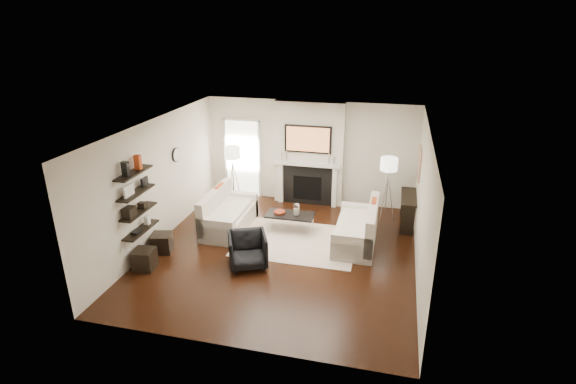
% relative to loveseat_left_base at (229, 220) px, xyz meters
% --- Properties ---
extents(room_envelope, '(6.00, 6.00, 6.00)m').
position_rel_loveseat_left_base_xyz_m(room_envelope, '(1.48, -0.84, 1.14)').
color(room_envelope, black).
rests_on(room_envelope, ground).
extents(chimney_breast, '(1.80, 0.25, 2.70)m').
position_rel_loveseat_left_base_xyz_m(chimney_breast, '(1.48, 2.03, 1.14)').
color(chimney_breast, silver).
rests_on(chimney_breast, floor).
extents(fireplace_surround, '(1.30, 0.02, 1.04)m').
position_rel_loveseat_left_base_xyz_m(fireplace_surround, '(1.48, 1.90, 0.31)').
color(fireplace_surround, black).
rests_on(fireplace_surround, floor).
extents(firebox, '(0.75, 0.02, 0.65)m').
position_rel_loveseat_left_base_xyz_m(firebox, '(1.48, 1.89, 0.24)').
color(firebox, black).
rests_on(firebox, floor).
extents(mantel_pilaster_l, '(0.12, 0.08, 1.10)m').
position_rel_loveseat_left_base_xyz_m(mantel_pilaster_l, '(0.76, 1.87, 0.34)').
color(mantel_pilaster_l, white).
rests_on(mantel_pilaster_l, floor).
extents(mantel_pilaster_r, '(0.12, 0.08, 1.10)m').
position_rel_loveseat_left_base_xyz_m(mantel_pilaster_r, '(2.20, 1.87, 0.34)').
color(mantel_pilaster_r, white).
rests_on(mantel_pilaster_r, floor).
extents(mantel_shelf, '(1.70, 0.18, 0.07)m').
position_rel_loveseat_left_base_xyz_m(mantel_shelf, '(1.48, 1.85, 0.91)').
color(mantel_shelf, white).
rests_on(mantel_shelf, chimney_breast).
extents(tv_body, '(1.20, 0.06, 0.70)m').
position_rel_loveseat_left_base_xyz_m(tv_body, '(1.48, 1.87, 1.57)').
color(tv_body, black).
rests_on(tv_body, chimney_breast).
extents(tv_screen, '(1.10, 0.00, 0.62)m').
position_rel_loveseat_left_base_xyz_m(tv_screen, '(1.48, 1.84, 1.57)').
color(tv_screen, '#BF723F').
rests_on(tv_screen, tv_body).
extents(candlestick_l_tall, '(0.04, 0.04, 0.30)m').
position_rel_loveseat_left_base_xyz_m(candlestick_l_tall, '(0.93, 1.86, 1.09)').
color(candlestick_l_tall, silver).
rests_on(candlestick_l_tall, mantel_shelf).
extents(candlestick_l_short, '(0.04, 0.04, 0.24)m').
position_rel_loveseat_left_base_xyz_m(candlestick_l_short, '(0.80, 1.86, 1.06)').
color(candlestick_l_short, silver).
rests_on(candlestick_l_short, mantel_shelf).
extents(candlestick_r_tall, '(0.04, 0.04, 0.30)m').
position_rel_loveseat_left_base_xyz_m(candlestick_r_tall, '(2.03, 1.86, 1.09)').
color(candlestick_r_tall, silver).
rests_on(candlestick_r_tall, mantel_shelf).
extents(candlestick_r_short, '(0.04, 0.04, 0.24)m').
position_rel_loveseat_left_base_xyz_m(candlestick_r_short, '(2.16, 1.86, 1.06)').
color(candlestick_r_short, silver).
rests_on(candlestick_r_short, mantel_shelf).
extents(hallway_panel, '(0.90, 0.02, 2.10)m').
position_rel_loveseat_left_base_xyz_m(hallway_panel, '(-0.37, 2.14, 0.84)').
color(hallway_panel, white).
rests_on(hallway_panel, floor).
extents(door_trim_l, '(0.06, 0.06, 2.16)m').
position_rel_loveseat_left_base_xyz_m(door_trim_l, '(-0.85, 2.12, 0.84)').
color(door_trim_l, white).
rests_on(door_trim_l, floor).
extents(door_trim_r, '(0.06, 0.06, 2.16)m').
position_rel_loveseat_left_base_xyz_m(door_trim_r, '(0.11, 2.12, 0.84)').
color(door_trim_r, white).
rests_on(door_trim_r, floor).
extents(door_trim_top, '(1.02, 0.06, 0.06)m').
position_rel_loveseat_left_base_xyz_m(door_trim_top, '(-0.37, 2.12, 1.92)').
color(door_trim_top, white).
rests_on(door_trim_top, wall_back).
extents(rug, '(2.60, 2.00, 0.01)m').
position_rel_loveseat_left_base_xyz_m(rug, '(1.69, -0.28, -0.20)').
color(rug, beige).
rests_on(rug, floor).
extents(loveseat_left_base, '(0.85, 1.80, 0.42)m').
position_rel_loveseat_left_base_xyz_m(loveseat_left_base, '(0.00, 0.00, 0.00)').
color(loveseat_left_base, silver).
rests_on(loveseat_left_base, floor).
extents(loveseat_left_back, '(0.18, 1.80, 0.80)m').
position_rel_loveseat_left_base_xyz_m(loveseat_left_back, '(-0.33, 0.00, 0.32)').
color(loveseat_left_back, silver).
rests_on(loveseat_left_back, floor).
extents(loveseat_left_arm_n, '(0.85, 0.18, 0.60)m').
position_rel_loveseat_left_base_xyz_m(loveseat_left_arm_n, '(0.00, -0.81, 0.09)').
color(loveseat_left_arm_n, silver).
rests_on(loveseat_left_arm_n, floor).
extents(loveseat_left_arm_s, '(0.85, 0.18, 0.60)m').
position_rel_loveseat_left_base_xyz_m(loveseat_left_arm_s, '(0.00, 0.81, 0.09)').
color(loveseat_left_arm_s, silver).
rests_on(loveseat_left_arm_s, floor).
extents(loveseat_left_cushion, '(0.63, 1.44, 0.10)m').
position_rel_loveseat_left_base_xyz_m(loveseat_left_cushion, '(0.05, 0.00, 0.26)').
color(loveseat_left_cushion, silver).
rests_on(loveseat_left_cushion, loveseat_left_base).
extents(pillow_left_orange, '(0.10, 0.42, 0.42)m').
position_rel_loveseat_left_base_xyz_m(pillow_left_orange, '(-0.33, 0.30, 0.52)').
color(pillow_left_orange, '#B53D16').
rests_on(pillow_left_orange, loveseat_left_cushion).
extents(pillow_left_charcoal, '(0.10, 0.40, 0.40)m').
position_rel_loveseat_left_base_xyz_m(pillow_left_charcoal, '(-0.33, -0.30, 0.51)').
color(pillow_left_charcoal, black).
rests_on(pillow_left_charcoal, loveseat_left_cushion).
extents(loveseat_right_base, '(0.85, 1.80, 0.42)m').
position_rel_loveseat_left_base_xyz_m(loveseat_right_base, '(2.95, -0.06, 0.00)').
color(loveseat_right_base, silver).
rests_on(loveseat_right_base, floor).
extents(loveseat_right_back, '(0.18, 1.80, 0.80)m').
position_rel_loveseat_left_base_xyz_m(loveseat_right_back, '(3.29, -0.06, 0.32)').
color(loveseat_right_back, silver).
rests_on(loveseat_right_back, floor).
extents(loveseat_right_arm_n, '(0.85, 0.18, 0.60)m').
position_rel_loveseat_left_base_xyz_m(loveseat_right_arm_n, '(2.95, -0.87, 0.09)').
color(loveseat_right_arm_n, silver).
rests_on(loveseat_right_arm_n, floor).
extents(loveseat_right_arm_s, '(0.85, 0.18, 0.60)m').
position_rel_loveseat_left_base_xyz_m(loveseat_right_arm_s, '(2.95, 0.75, 0.09)').
color(loveseat_right_arm_s, silver).
rests_on(loveseat_right_arm_s, floor).
extents(loveseat_right_cushion, '(0.63, 1.44, 0.10)m').
position_rel_loveseat_left_base_xyz_m(loveseat_right_cushion, '(2.90, -0.06, 0.26)').
color(loveseat_right_cushion, silver).
rests_on(loveseat_right_cushion, loveseat_right_base).
extents(pillow_right_orange, '(0.10, 0.42, 0.42)m').
position_rel_loveseat_left_base_xyz_m(pillow_right_orange, '(3.29, 0.24, 0.52)').
color(pillow_right_orange, '#B53D16').
rests_on(pillow_right_orange, loveseat_right_cushion).
extents(pillow_right_charcoal, '(0.10, 0.40, 0.40)m').
position_rel_loveseat_left_base_xyz_m(pillow_right_charcoal, '(3.29, -0.36, 0.51)').
color(pillow_right_charcoal, black).
rests_on(pillow_right_charcoal, loveseat_right_cushion).
extents(coffee_table, '(1.10, 0.55, 0.04)m').
position_rel_loveseat_left_base_xyz_m(coffee_table, '(1.41, 0.22, 0.19)').
color(coffee_table, black).
rests_on(coffee_table, floor).
extents(coffee_leg_nw, '(0.02, 0.02, 0.38)m').
position_rel_loveseat_left_base_xyz_m(coffee_leg_nw, '(0.91, 0.00, -0.02)').
color(coffee_leg_nw, silver).
rests_on(coffee_leg_nw, floor).
extents(coffee_leg_ne, '(0.02, 0.02, 0.38)m').
position_rel_loveseat_left_base_xyz_m(coffee_leg_ne, '(1.91, 0.00, -0.02)').
color(coffee_leg_ne, silver).
rests_on(coffee_leg_ne, floor).
extents(coffee_leg_sw, '(0.02, 0.02, 0.38)m').
position_rel_loveseat_left_base_xyz_m(coffee_leg_sw, '(0.91, 0.44, -0.02)').
color(coffee_leg_sw, silver).
rests_on(coffee_leg_sw, floor).
extents(coffee_leg_se, '(0.02, 0.02, 0.38)m').
position_rel_loveseat_left_base_xyz_m(coffee_leg_se, '(1.91, 0.44, -0.02)').
color(coffee_leg_se, silver).
rests_on(coffee_leg_se, floor).
extents(hurricane_glass, '(0.14, 0.14, 0.24)m').
position_rel_loveseat_left_base_xyz_m(hurricane_glass, '(1.56, 0.22, 0.35)').
color(hurricane_glass, white).
rests_on(hurricane_glass, coffee_table).
extents(hurricane_candle, '(0.11, 0.11, 0.16)m').
position_rel_loveseat_left_base_xyz_m(hurricane_candle, '(1.56, 0.22, 0.29)').
color(hurricane_candle, white).
rests_on(hurricane_candle, coffee_table).
extents(copper_bowl, '(0.27, 0.27, 0.05)m').
position_rel_loveseat_left_base_xyz_m(copper_bowl, '(1.16, 0.22, 0.24)').
color(copper_bowl, '#A0321A').
rests_on(copper_bowl, coffee_table).
extents(armchair, '(0.94, 0.92, 0.75)m').
position_rel_loveseat_left_base_xyz_m(armchair, '(0.96, -1.50, 0.16)').
color(armchair, black).
rests_on(armchair, floor).
extents(lamp_left_post, '(0.02, 0.02, 1.20)m').
position_rel_loveseat_left_base_xyz_m(lamp_left_post, '(-0.37, 1.35, 0.39)').
color(lamp_left_post, silver).
rests_on(lamp_left_post, floor).
extents(lamp_left_shade, '(0.40, 0.40, 0.30)m').
position_rel_loveseat_left_base_xyz_m(lamp_left_shade, '(-0.37, 1.35, 1.24)').
color(lamp_left_shade, white).
rests_on(lamp_left_shade, lamp_left_post).
extents(lamp_left_leg_a, '(0.25, 0.02, 1.23)m').
position_rel_loveseat_left_base_xyz_m(lamp_left_leg_a, '(-0.26, 1.35, 0.39)').
color(lamp_left_leg_a, silver).
rests_on(lamp_left_leg_a, floor).
extents(lamp_left_leg_b, '(0.14, 0.22, 1.23)m').
position_rel_loveseat_left_base_xyz_m(lamp_left_leg_b, '(-0.43, 1.45, 0.39)').
color(lamp_left_leg_b, silver).
rests_on(lamp_left_leg_b, floor).
extents(lamp_left_leg_c, '(0.14, 0.22, 1.23)m').
position_rel_loveseat_left_base_xyz_m(lamp_left_leg_c, '(-0.43, 1.25, 0.39)').
color(lamp_left_leg_c, silver).
rests_on(lamp_left_leg_c, floor).
extents(lamp_right_post, '(0.02, 0.02, 1.20)m').
position_rel_loveseat_left_base_xyz_m(lamp_right_post, '(3.53, 1.31, 0.39)').
color(lamp_right_post, silver).
rests_on(lamp_right_post, floor).
extents(lamp_right_shade, '(0.40, 0.40, 0.30)m').
position_rel_loveseat_left_base_xyz_m(lamp_right_shade, '(3.53, 1.31, 1.24)').
color(lamp_right_shade, white).
rests_on(lamp_right_shade, lamp_right_post).
extents(lamp_right_leg_a, '(0.25, 0.02, 1.23)m').
position_rel_loveseat_left_base_xyz_m(lamp_right_leg_a, '(3.64, 1.31, 0.39)').
color(lamp_right_leg_a, silver).
rests_on(lamp_right_leg_a, floor).
extents(lamp_right_leg_b, '(0.14, 0.22, 1.23)m').
position_rel_loveseat_left_base_xyz_m(lamp_right_leg_b, '(3.47, 1.41, 0.39)').
color(lamp_right_leg_b, silver).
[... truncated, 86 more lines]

